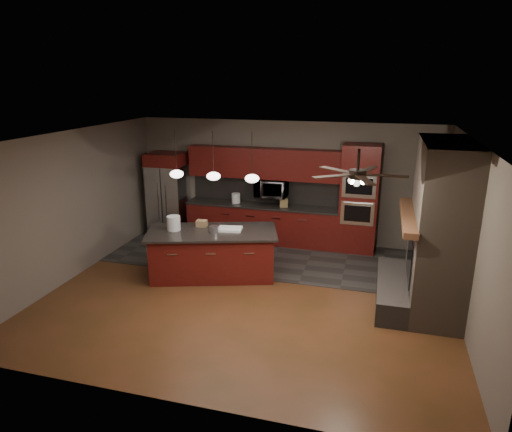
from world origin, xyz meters
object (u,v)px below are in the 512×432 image
(counter_box, at_px, (284,203))
(oven_tower, at_px, (359,199))
(kitchen_island, at_px, (213,253))
(cardboard_box, at_px, (202,223))
(microwave, at_px, (271,188))
(counter_bucket, at_px, (236,198))
(white_bucket, at_px, (174,223))
(refrigerator, at_px, (168,194))
(paint_tray, at_px, (230,229))
(paint_can, at_px, (214,229))

(counter_box, bearing_deg, oven_tower, -16.20)
(kitchen_island, height_order, cardboard_box, cardboard_box)
(microwave, bearing_deg, counter_bucket, -176.60)
(oven_tower, height_order, white_bucket, oven_tower)
(oven_tower, bearing_deg, cardboard_box, -146.49)
(counter_bucket, bearing_deg, kitchen_island, -84.49)
(oven_tower, distance_m, refrigerator, 4.52)
(paint_tray, bearing_deg, refrigerator, 130.86)
(counter_box, bearing_deg, refrigerator, 162.95)
(oven_tower, height_order, counter_box, oven_tower)
(white_bucket, relative_size, counter_bucket, 1.23)
(white_bucket, height_order, paint_tray, white_bucket)
(microwave, distance_m, kitchen_island, 2.43)
(kitchen_island, height_order, counter_bucket, counter_bucket)
(paint_can, height_order, cardboard_box, cardboard_box)
(paint_tray, distance_m, counter_bucket, 2.06)
(oven_tower, relative_size, paint_can, 13.08)
(kitchen_island, xyz_separation_m, paint_tray, (0.32, 0.15, 0.48))
(paint_can, distance_m, paint_tray, 0.32)
(kitchen_island, xyz_separation_m, counter_box, (0.95, 2.09, 0.53))
(white_bucket, xyz_separation_m, paint_can, (0.80, 0.08, -0.08))
(oven_tower, distance_m, microwave, 1.98)
(oven_tower, relative_size, counter_box, 12.11)
(paint_tray, height_order, counter_bucket, counter_bucket)
(white_bucket, xyz_separation_m, counter_bucket, (0.52, 2.28, -0.05))
(microwave, relative_size, refrigerator, 0.36)
(microwave, bearing_deg, white_bucket, -120.32)
(oven_tower, bearing_deg, paint_can, -139.24)
(paint_can, relative_size, cardboard_box, 0.91)
(oven_tower, xyz_separation_m, paint_tray, (-2.29, -1.99, -0.25))
(oven_tower, xyz_separation_m, counter_bucket, (-2.82, 0.01, -0.18))
(refrigerator, relative_size, paint_tray, 4.47)
(cardboard_box, xyz_separation_m, counter_bucket, (0.09, 1.93, 0.03))
(oven_tower, bearing_deg, counter_box, -178.53)
(microwave, distance_m, cardboard_box, 2.21)
(white_bucket, height_order, counter_box, white_bucket)
(microwave, bearing_deg, paint_can, -104.10)
(paint_can, distance_m, counter_bucket, 2.21)
(oven_tower, xyz_separation_m, microwave, (-1.98, 0.06, 0.11))
(counter_box, bearing_deg, white_bucket, -144.65)
(oven_tower, height_order, counter_bucket, oven_tower)
(paint_tray, bearing_deg, cardboard_box, 165.51)
(cardboard_box, distance_m, counter_box, 2.25)
(microwave, relative_size, counter_bucket, 3.24)
(kitchen_island, xyz_separation_m, cardboard_box, (-0.29, 0.21, 0.52))
(counter_bucket, bearing_deg, paint_can, -82.78)
(refrigerator, distance_m, white_bucket, 2.49)
(oven_tower, relative_size, kitchen_island, 0.89)
(white_bucket, xyz_separation_m, counter_box, (1.68, 2.23, -0.06))
(kitchen_island, distance_m, white_bucket, 0.95)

